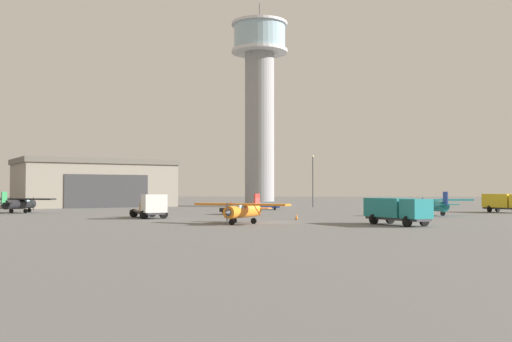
{
  "coord_description": "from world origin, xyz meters",
  "views": [
    {
      "loc": [
        3.2,
        -59.64,
        3.45
      ],
      "look_at": [
        -3.61,
        34.67,
        6.39
      ],
      "focal_mm": 40.49,
      "sensor_mm": 36.0,
      "label": 1
    }
  ],
  "objects_px": {
    "airplane_teal": "(434,205)",
    "airplane_orange": "(243,210)",
    "truck_flatbed_white": "(151,207)",
    "light_post_east": "(313,177)",
    "airplane_black": "(19,203)",
    "traffic_cone_near_left": "(391,215)",
    "truck_box_teal": "(397,209)",
    "car_blue": "(266,205)",
    "control_tower": "(259,94)",
    "traffic_cone_near_right": "(297,217)",
    "car_black": "(237,209)",
    "truck_box_yellow": "(505,202)"
  },
  "relations": [
    {
      "from": "truck_flatbed_white",
      "to": "truck_box_teal",
      "type": "bearing_deg",
      "value": 37.44
    },
    {
      "from": "control_tower",
      "to": "light_post_east",
      "type": "relative_size",
      "value": 4.19
    },
    {
      "from": "airplane_black",
      "to": "car_black",
      "type": "bearing_deg",
      "value": -86.97
    },
    {
      "from": "car_blue",
      "to": "car_black",
      "type": "distance_m",
      "value": 18.21
    },
    {
      "from": "car_black",
      "to": "traffic_cone_near_left",
      "type": "xyz_separation_m",
      "value": [
        19.25,
        -7.51,
        -0.44
      ]
    },
    {
      "from": "airplane_teal",
      "to": "traffic_cone_near_right",
      "type": "xyz_separation_m",
      "value": [
        -17.48,
        -10.28,
        -1.11
      ]
    },
    {
      "from": "airplane_teal",
      "to": "light_post_east",
      "type": "relative_size",
      "value": 1.09
    },
    {
      "from": "airplane_orange",
      "to": "truck_box_teal",
      "type": "xyz_separation_m",
      "value": [
        14.78,
        -1.25,
        0.14
      ]
    },
    {
      "from": "airplane_black",
      "to": "traffic_cone_near_right",
      "type": "bearing_deg",
      "value": -103.0
    },
    {
      "from": "control_tower",
      "to": "truck_box_teal",
      "type": "relative_size",
      "value": 5.62
    },
    {
      "from": "airplane_black",
      "to": "truck_box_teal",
      "type": "height_order",
      "value": "airplane_black"
    },
    {
      "from": "airplane_black",
      "to": "airplane_orange",
      "type": "xyz_separation_m",
      "value": [
        34.19,
        -22.44,
        -0.05
      ]
    },
    {
      "from": "truck_box_teal",
      "to": "traffic_cone_near_right",
      "type": "height_order",
      "value": "truck_box_teal"
    },
    {
      "from": "airplane_black",
      "to": "airplane_orange",
      "type": "distance_m",
      "value": 40.9
    },
    {
      "from": "airplane_black",
      "to": "truck_box_teal",
      "type": "distance_m",
      "value": 54.4
    },
    {
      "from": "truck_flatbed_white",
      "to": "traffic_cone_near_right",
      "type": "bearing_deg",
      "value": 54.3
    },
    {
      "from": "control_tower",
      "to": "car_blue",
      "type": "height_order",
      "value": "control_tower"
    },
    {
      "from": "truck_flatbed_white",
      "to": "car_black",
      "type": "height_order",
      "value": "truck_flatbed_white"
    },
    {
      "from": "car_blue",
      "to": "traffic_cone_near_right",
      "type": "distance_m",
      "value": 30.62
    },
    {
      "from": "car_blue",
      "to": "traffic_cone_near_right",
      "type": "xyz_separation_m",
      "value": [
        5.04,
        -30.19,
        -0.39
      ]
    },
    {
      "from": "airplane_black",
      "to": "truck_flatbed_white",
      "type": "xyz_separation_m",
      "value": [
        22.48,
        -13.09,
        -0.07
      ]
    },
    {
      "from": "truck_flatbed_white",
      "to": "light_post_east",
      "type": "distance_m",
      "value": 46.14
    },
    {
      "from": "traffic_cone_near_left",
      "to": "truck_flatbed_white",
      "type": "bearing_deg",
      "value": -173.42
    },
    {
      "from": "car_blue",
      "to": "airplane_orange",
      "type": "bearing_deg",
      "value": 82.91
    },
    {
      "from": "control_tower",
      "to": "car_blue",
      "type": "relative_size",
      "value": 8.87
    },
    {
      "from": "truck_flatbed_white",
      "to": "traffic_cone_near_left",
      "type": "relative_size",
      "value": 12.14
    },
    {
      "from": "airplane_teal",
      "to": "car_blue",
      "type": "bearing_deg",
      "value": 37.92
    },
    {
      "from": "airplane_teal",
      "to": "airplane_orange",
      "type": "bearing_deg",
      "value": 118.03
    },
    {
      "from": "car_black",
      "to": "traffic_cone_near_right",
      "type": "xyz_separation_m",
      "value": [
        8.03,
        -12.23,
        -0.39
      ]
    },
    {
      "from": "airplane_orange",
      "to": "truck_box_yellow",
      "type": "distance_m",
      "value": 46.11
    },
    {
      "from": "traffic_cone_near_left",
      "to": "control_tower",
      "type": "bearing_deg",
      "value": 112.43
    },
    {
      "from": "airplane_black",
      "to": "traffic_cone_near_left",
      "type": "relative_size",
      "value": 17.07
    },
    {
      "from": "truck_flatbed_white",
      "to": "airplane_black",
      "type": "bearing_deg",
      "value": -150.96
    },
    {
      "from": "airplane_orange",
      "to": "truck_flatbed_white",
      "type": "xyz_separation_m",
      "value": [
        -11.71,
        9.35,
        -0.02
      ]
    },
    {
      "from": "car_black",
      "to": "truck_box_teal",
      "type": "bearing_deg",
      "value": 164.15
    },
    {
      "from": "truck_flatbed_white",
      "to": "control_tower",
      "type": "bearing_deg",
      "value": 138.17
    },
    {
      "from": "truck_flatbed_white",
      "to": "car_blue",
      "type": "height_order",
      "value": "truck_flatbed_white"
    },
    {
      "from": "airplane_teal",
      "to": "light_post_east",
      "type": "xyz_separation_m",
      "value": [
        -14.51,
        32.57,
        4.28
      ]
    },
    {
      "from": "control_tower",
      "to": "airplane_teal",
      "type": "xyz_separation_m",
      "value": [
        24.95,
        -39.7,
        -21.11
      ]
    },
    {
      "from": "airplane_teal",
      "to": "airplane_orange",
      "type": "xyz_separation_m",
      "value": [
        -22.73,
        -18.16,
        -0.08
      ]
    },
    {
      "from": "control_tower",
      "to": "airplane_black",
      "type": "height_order",
      "value": "control_tower"
    },
    {
      "from": "airplane_orange",
      "to": "traffic_cone_near_right",
      "type": "relative_size",
      "value": 13.93
    },
    {
      "from": "traffic_cone_near_right",
      "to": "control_tower",
      "type": "bearing_deg",
      "value": 98.5
    },
    {
      "from": "airplane_teal",
      "to": "truck_box_yellow",
      "type": "relative_size",
      "value": 1.75
    },
    {
      "from": "traffic_cone_near_left",
      "to": "airplane_black",
      "type": "bearing_deg",
      "value": 169.01
    },
    {
      "from": "truck_box_yellow",
      "to": "airplane_teal",
      "type": "bearing_deg",
      "value": -89.85
    },
    {
      "from": "truck_flatbed_white",
      "to": "traffic_cone_near_right",
      "type": "distance_m",
      "value": 17.05
    },
    {
      "from": "truck_box_teal",
      "to": "car_blue",
      "type": "bearing_deg",
      "value": 168.09
    },
    {
      "from": "airplane_teal",
      "to": "car_blue",
      "type": "xyz_separation_m",
      "value": [
        -22.52,
        19.91,
        -0.71
      ]
    },
    {
      "from": "car_blue",
      "to": "traffic_cone_near_left",
      "type": "height_order",
      "value": "car_blue"
    }
  ]
}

